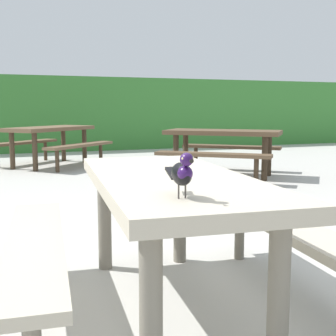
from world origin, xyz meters
TOP-DOWN VIEW (x-y plane):
  - ground_plane at (0.00, 0.00)m, footprint 60.00×60.00m
  - hedge_wall at (0.00, 9.77)m, footprint 28.00×1.70m
  - picnic_table_foreground at (0.12, -0.17)m, footprint 1.83×1.86m
  - bird_grackle at (-0.06, -0.78)m, footprint 0.08×0.29m
  - picnic_table_mid_left at (0.15, 6.31)m, footprint 2.40×2.40m
  - picnic_table_mid_right at (2.61, 4.02)m, footprint 2.39×2.38m

SIDE VIEW (x-z plane):
  - ground_plane at x=0.00m, z-range 0.00..0.00m
  - picnic_table_foreground at x=0.12m, z-range 0.19..0.93m
  - picnic_table_mid_left at x=0.15m, z-range 0.19..0.93m
  - picnic_table_mid_right at x=2.61m, z-range 0.19..0.93m
  - bird_grackle at x=-0.06m, z-range 0.75..0.94m
  - hedge_wall at x=0.00m, z-range 0.00..1.88m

